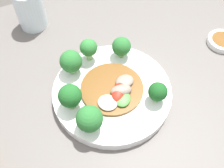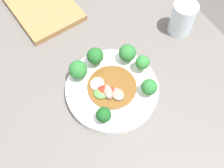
# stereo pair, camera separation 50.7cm
# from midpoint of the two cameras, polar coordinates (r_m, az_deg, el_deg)

# --- Properties ---
(ground_plane) EXTENTS (8.00, 8.00, 0.00)m
(ground_plane) POSITION_cam_midpoint_polar(r_m,az_deg,el_deg) (1.36, 8.09, -19.19)
(ground_plane) COLOR #4C4742
(table) EXTENTS (1.12, 0.81, 0.72)m
(table) POSITION_cam_midpoint_polar(r_m,az_deg,el_deg) (1.01, 10.71, -15.54)
(table) COLOR #5B5651
(table) RESTS_ON ground_plane
(plate) EXTENTS (0.27, 0.27, 0.02)m
(plate) POSITION_cam_midpoint_polar(r_m,az_deg,el_deg) (0.64, 15.29, -10.87)
(plate) COLOR white
(plate) RESTS_ON table
(broccoli_southwest) EXTENTS (0.05, 0.05, 0.06)m
(broccoli_southwest) POSITION_cam_midpoint_polar(r_m,az_deg,el_deg) (0.59, 6.80, -6.30)
(broccoli_southwest) COLOR #7AAD5B
(broccoli_southwest) RESTS_ON plate
(broccoli_west) EXTENTS (0.05, 0.05, 0.06)m
(broccoli_west) POSITION_cam_midpoint_polar(r_m,az_deg,el_deg) (0.62, 11.00, -2.22)
(broccoli_west) COLOR #70A356
(broccoli_west) RESTS_ON plate
(broccoli_northeast) EXTENTS (0.05, 0.05, 0.06)m
(broccoli_northeast) POSITION_cam_midpoint_polar(r_m,az_deg,el_deg) (0.63, 25.57, -10.36)
(broccoli_northeast) COLOR #89B76B
(broccoli_northeast) RESTS_ON plate
(broccoli_north) EXTENTS (0.04, 0.04, 0.06)m
(broccoli_north) POSITION_cam_midpoint_polar(r_m,az_deg,el_deg) (0.65, 23.13, -3.90)
(broccoli_north) COLOR #89B76B
(broccoli_north) RESTS_ON plate
(broccoli_northwest) EXTENTS (0.05, 0.05, 0.06)m
(broccoli_northwest) POSITION_cam_midpoint_polar(r_m,az_deg,el_deg) (0.65, 19.04, -1.23)
(broccoli_northwest) COLOR #89B76B
(broccoli_northwest) RESTS_ON plate
(broccoli_southeast) EXTENTS (0.04, 0.04, 0.05)m
(broccoli_southeast) POSITION_cam_midpoint_polar(r_m,az_deg,el_deg) (0.57, 15.45, -18.93)
(broccoli_southeast) COLOR #7AAD5B
(broccoli_southeast) RESTS_ON plate
(stirfry_center) EXTENTS (0.14, 0.14, 0.02)m
(stirfry_center) POSITION_cam_midpoint_polar(r_m,az_deg,el_deg) (0.62, 15.16, -11.03)
(stirfry_center) COLOR brown
(stirfry_center) RESTS_ON plate
(drinking_glass) EXTENTS (0.08, 0.08, 0.11)m
(drinking_glass) POSITION_cam_midpoint_polar(r_m,az_deg,el_deg) (0.80, 29.86, 7.69)
(drinking_glass) COLOR silver
(drinking_glass) RESTS_ON table
(cutting_board) EXTENTS (0.29, 0.23, 0.02)m
(cutting_board) POSITION_cam_midpoint_polar(r_m,az_deg,el_deg) (0.79, -5.81, 12.20)
(cutting_board) COLOR olive
(cutting_board) RESTS_ON table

